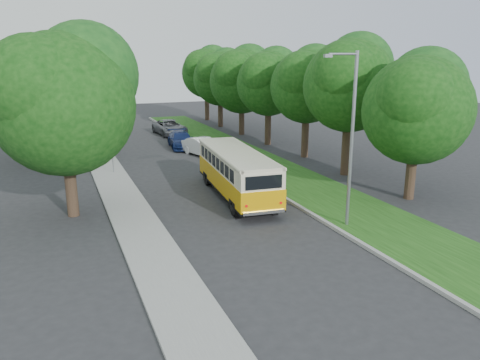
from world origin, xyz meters
name	(u,v)px	position (x,y,z in m)	size (l,w,h in m)	color
ground	(242,222)	(0.00, 0.00, 0.00)	(120.00, 120.00, 0.00)	#29292C
curb	(265,187)	(3.60, 5.00, 0.07)	(0.20, 70.00, 0.15)	gray
grass_verge	(299,183)	(5.95, 5.00, 0.07)	(4.50, 70.00, 0.13)	#1A4312
sidewalk	(125,203)	(-4.80, 5.00, 0.06)	(2.20, 70.00, 0.12)	gray
treeline	(194,79)	(3.15, 17.99, 5.93)	(24.27, 41.91, 9.46)	#332319
lamppost_near	(350,135)	(4.21, -2.50, 4.37)	(1.71, 0.16, 8.00)	gray
lamppost_far	(100,107)	(-4.70, 16.00, 4.12)	(1.71, 0.16, 7.50)	gray
warning_sign	(112,149)	(-4.50, 11.98, 1.71)	(0.56, 0.10, 2.50)	gray
vintage_bus	(237,174)	(1.27, 3.87, 1.37)	(2.37, 9.20, 2.73)	#E6A507
car_silver	(221,170)	(1.66, 7.60, 0.69)	(1.63, 4.05, 1.38)	#B4B3B9
car_white	(203,147)	(3.00, 15.47, 0.72)	(1.51, 4.34, 1.43)	white
car_blue	(181,140)	(2.21, 19.36, 0.69)	(1.95, 4.79, 1.39)	navy
car_grey	(170,127)	(3.00, 26.58, 0.75)	(2.49, 5.39, 1.50)	slate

